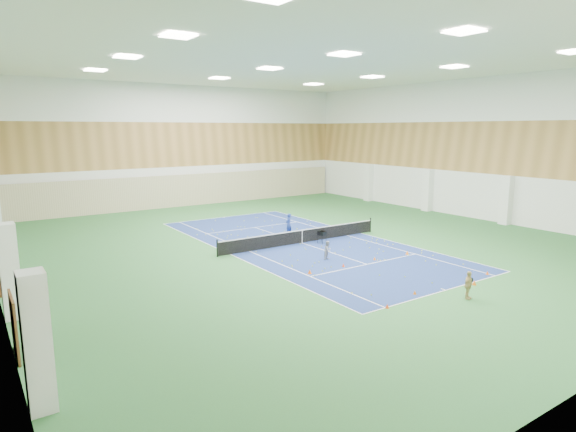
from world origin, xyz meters
The scene contains 21 objects.
ground centered at (0.00, 0.00, 0.00)m, with size 40.00×40.00×0.00m, color #2B6431.
room_shell centered at (0.00, 0.00, 6.00)m, with size 36.00×40.00×12.00m, color white, non-canonical shape.
wood_cladding centered at (0.00, 0.00, 8.00)m, with size 36.00×40.00×8.00m, color #A77A3E, non-canonical shape.
ceiling_light_grid centered at (0.00, 0.00, 11.92)m, with size 21.40×25.40×0.06m, color white, non-canonical shape.
court_surface centered at (0.00, 0.00, 0.01)m, with size 10.97×23.77×0.01m, color navy.
tennis_balls_scatter centered at (0.00, 0.00, 0.05)m, with size 10.57×22.77×0.07m, color #BECF23, non-canonical shape.
tennis_net centered at (0.00, 0.00, 0.55)m, with size 12.80×0.10×1.10m, color black, non-canonical shape.
back_curtain centered at (0.00, 19.75, 1.60)m, with size 35.40×0.16×3.20m, color #C6B793.
door_left_a centered at (-17.92, -8.00, 1.10)m, with size 0.08×1.80×2.20m, color #593319.
coach centered at (0.65, 2.58, 0.81)m, with size 0.59×0.39×1.63m, color navy.
child_court centered at (-1.16, -4.23, 0.56)m, with size 0.55×0.43×1.13m, color #97989F.
child_apron centered at (-0.17, -13.21, 0.66)m, with size 0.78×0.32×1.33m, color tan.
ball_cart centered at (1.08, -0.82, 0.43)m, with size 0.50×0.50×0.86m, color black, non-canonical shape.
cone_svc_a centered at (-3.83, -5.98, 0.13)m, with size 0.23×0.23×0.25m, color #E8580C.
cone_svc_b centered at (-1.45, -6.00, 0.10)m, with size 0.17×0.17×0.19m, color #FF430D.
cone_svc_c centered at (1.05, -5.94, 0.10)m, with size 0.18×0.18×0.20m, color orange.
cone_svc_d centered at (3.63, -6.17, 0.12)m, with size 0.21×0.21×0.23m, color orange.
cone_base_a centered at (-4.07, -11.94, 0.10)m, with size 0.17×0.17×0.19m, color #FF430D.
cone_base_b centered at (-1.69, -11.42, 0.10)m, with size 0.18×0.18×0.20m, color orange.
cone_base_c centered at (1.87, -12.15, 0.12)m, with size 0.21×0.21×0.24m, color #D6530B.
cone_base_d centered at (3.97, -11.50, 0.10)m, with size 0.18×0.18×0.20m, color #E8550C.
Camera 1 is at (-18.91, -25.97, 7.72)m, focal length 30.00 mm.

